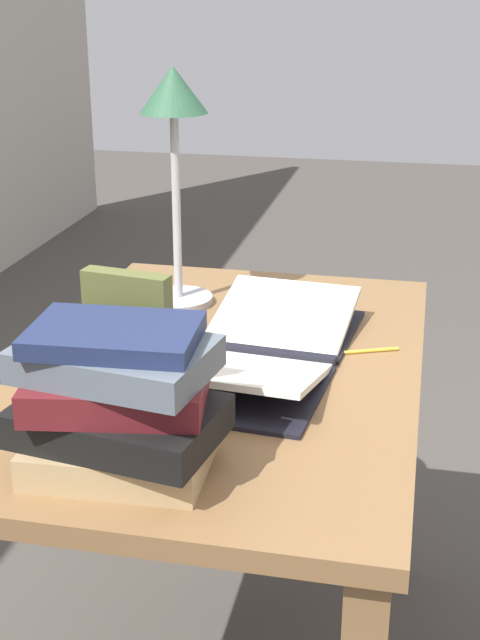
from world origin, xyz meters
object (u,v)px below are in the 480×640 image
(book_stack_tall, at_px, (118,402))
(coffee_mug, at_px, (159,379))
(book_standing_upright, at_px, (129,349))
(reading_lamp, at_px, (174,131))
(open_book, at_px, (264,348))
(pencil, at_px, (356,352))

(book_stack_tall, bearing_deg, coffee_mug, 1.31)
(book_standing_upright, height_order, reading_lamp, reading_lamp)
(open_book, distance_m, book_standing_upright, 0.34)
(open_book, distance_m, book_stack_tall, 0.46)
(book_standing_upright, xyz_separation_m, reading_lamp, (0.55, 0.08, 0.25))
(reading_lamp, relative_size, coffee_mug, 4.30)
(coffee_mug, height_order, pencil, coffee_mug)
(open_book, xyz_separation_m, book_standing_upright, (-0.29, 0.16, 0.10))
(open_book, bearing_deg, coffee_mug, 154.22)
(open_book, bearing_deg, pencil, -64.39)
(book_stack_tall, bearing_deg, reading_lamp, 8.93)
(coffee_mug, xyz_separation_m, pencil, (0.29, -0.30, -0.04))
(book_stack_tall, distance_m, pencil, 0.59)
(book_stack_tall, relative_size, reading_lamp, 0.62)
(open_book, height_order, pencil, open_book)
(open_book, bearing_deg, book_standing_upright, 155.87)
(reading_lamp, xyz_separation_m, pencil, (-0.20, -0.41, -0.37))
(open_book, distance_m, reading_lamp, 0.50)
(book_stack_tall, xyz_separation_m, reading_lamp, (0.69, 0.11, 0.27))
(reading_lamp, bearing_deg, pencil, -116.16)
(reading_lamp, xyz_separation_m, coffee_mug, (-0.49, -0.10, -0.33))
(reading_lamp, height_order, pencil, reading_lamp)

